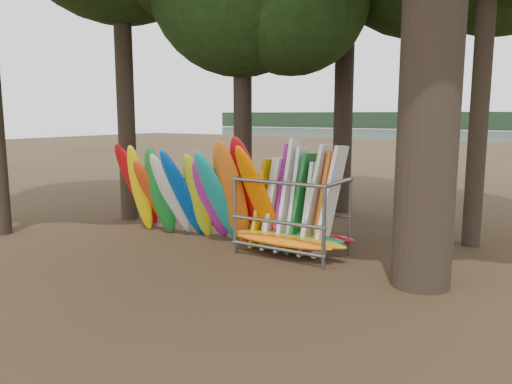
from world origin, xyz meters
The scene contains 4 objects.
ground centered at (0.00, 0.00, 0.00)m, with size 120.00×120.00×0.00m, color #47331E.
lake centered at (0.00, 60.00, 0.00)m, with size 160.00×160.00×0.00m, color gray.
kayak_row centered at (-1.27, 0.80, 1.30)m, with size 5.38×2.23×3.09m.
storage_rack centered at (1.66, 1.11, 0.94)m, with size 3.13×1.53×2.89m.
Camera 1 is at (7.46, -9.58, 3.46)m, focal length 35.00 mm.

